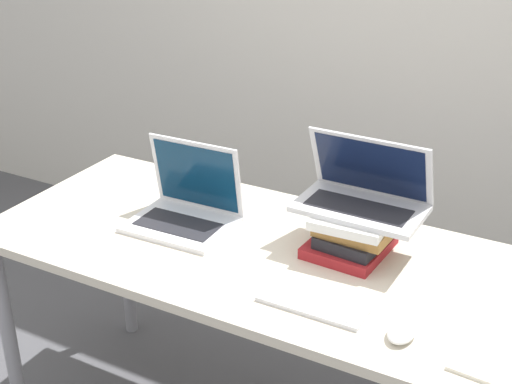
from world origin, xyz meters
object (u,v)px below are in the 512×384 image
at_px(laptop_on_books, 363,194).
at_px(wireless_keyboard, 314,303).
at_px(notepad, 512,351).
at_px(laptop_left, 186,208).
at_px(book_stack, 354,233).
at_px(mouse, 402,331).

relative_size(laptop_on_books, wireless_keyboard, 1.28).
relative_size(laptop_on_books, notepad, 1.20).
height_order(laptop_left, notepad, laptop_left).
distance_m(laptop_left, book_stack, 0.54).
bearing_deg(laptop_on_books, book_stack, -105.99).
bearing_deg(book_stack, laptop_left, -171.54).
height_order(laptop_left, book_stack, laptop_left).
xyz_separation_m(wireless_keyboard, notepad, (0.49, 0.04, -0.00)).
bearing_deg(book_stack, wireless_keyboard, -87.51).
height_order(book_stack, mouse, book_stack).
distance_m(laptop_on_books, wireless_keyboard, 0.38).
relative_size(book_stack, wireless_keyboard, 0.89).
bearing_deg(wireless_keyboard, laptop_left, 157.51).
relative_size(laptop_on_books, mouse, 3.27).
bearing_deg(mouse, book_stack, 128.31).
height_order(laptop_left, laptop_on_books, laptop_on_books).
bearing_deg(notepad, laptop_left, 169.95).
xyz_separation_m(book_stack, wireless_keyboard, (0.01, -0.31, -0.06)).
bearing_deg(laptop_left, book_stack, 8.46).
distance_m(laptop_on_books, notepad, 0.60).
distance_m(laptop_left, mouse, 0.83).
height_order(book_stack, wireless_keyboard, book_stack).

